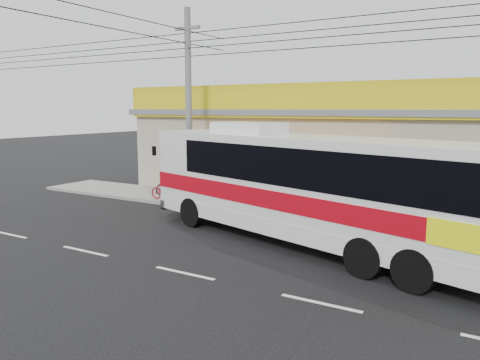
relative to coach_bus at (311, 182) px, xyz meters
The scene contains 8 objects.
ground 3.39m from the coach_bus, 139.75° to the right, with size 120.00×120.00×0.00m, color black.
sidewalk 5.19m from the coach_bus, 114.88° to the left, with size 30.00×3.20×0.15m, color gray.
lane_markings 5.12m from the coach_bus, 115.49° to the right, with size 50.00×0.12×0.01m, color silver, non-canonical shape.
storefront_building 10.05m from the coach_bus, 101.50° to the left, with size 22.60×9.20×5.70m.
coach_bus is the anchor object (origin of this frame).
motorbike_red 9.45m from the coach_bus, 159.78° to the left, with size 0.61×1.74×0.92m, color maroon.
motorbike_dark 10.17m from the coach_bus, 156.02° to the left, with size 0.45×1.59×0.96m, color black.
utility_pole 10.05m from the coach_bus, 154.18° to the left, with size 34.00×14.00×9.09m.
Camera 1 is at (7.67, -12.45, 4.54)m, focal length 35.00 mm.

